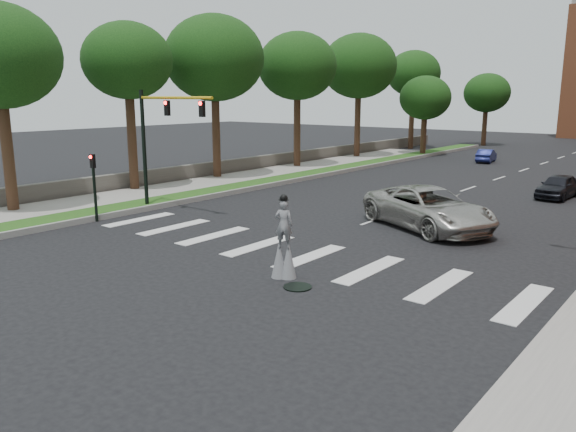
{
  "coord_description": "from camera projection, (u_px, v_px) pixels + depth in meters",
  "views": [
    {
      "loc": [
        13.21,
        -15.29,
        5.91
      ],
      "look_at": [
        1.02,
        0.0,
        1.7
      ],
      "focal_mm": 35.0,
      "sensor_mm": 36.0,
      "label": 1
    }
  ],
  "objects": [
    {
      "name": "tree_4",
      "position": [
        359.0,
        66.0,
        52.5
      ],
      "size": [
        7.06,
        7.06,
        11.6
      ],
      "color": "#372216",
      "rests_on": "ground"
    },
    {
      "name": "sidewalk_left",
      "position": [
        200.0,
        184.0,
        37.44
      ],
      "size": [
        4.0,
        60.0,
        0.18
      ],
      "primitive_type": "cube",
      "color": "gray",
      "rests_on": "ground"
    },
    {
      "name": "stilt_performer",
      "position": [
        284.0,
        246.0,
        18.36
      ],
      "size": [
        0.81,
        0.65,
        2.81
      ],
      "rotation": [
        0.0,
        0.0,
        3.57
      ],
      "color": "#372216",
      "rests_on": "ground"
    },
    {
      "name": "manhole",
      "position": [
        298.0,
        287.0,
        17.62
      ],
      "size": [
        0.9,
        0.9,
        0.04
      ],
      "primitive_type": "cylinder",
      "color": "black",
      "rests_on": "ground"
    },
    {
      "name": "median_curb",
      "position": [
        334.0,
        173.0,
        42.61
      ],
      "size": [
        0.2,
        60.0,
        0.28
      ],
      "primitive_type": "cube",
      "color": "gray",
      "rests_on": "ground"
    },
    {
      "name": "tree_5",
      "position": [
        414.0,
        74.0,
        61.87
      ],
      "size": [
        5.88,
        5.88,
        10.79
      ],
      "color": "#372216",
      "rests_on": "ground"
    },
    {
      "name": "tree_7",
      "position": [
        487.0,
        93.0,
        66.42
      ],
      "size": [
        5.38,
        5.38,
        8.5
      ],
      "color": "#372216",
      "rests_on": "ground"
    },
    {
      "name": "tree_6",
      "position": [
        425.0,
        98.0,
        55.0
      ],
      "size": [
        5.02,
        5.02,
        7.82
      ],
      "color": "#372216",
      "rests_on": "ground"
    },
    {
      "name": "tree_3",
      "position": [
        297.0,
        67.0,
        45.14
      ],
      "size": [
        6.37,
        6.37,
        10.93
      ],
      "color": "#372216",
      "rests_on": "ground"
    },
    {
      "name": "ground_plane",
      "position": [
        267.0,
        257.0,
        20.98
      ],
      "size": [
        160.0,
        160.0,
        0.0
      ],
      "primitive_type": "plane",
      "color": "black",
      "rests_on": "ground"
    },
    {
      "name": "car_near",
      "position": [
        558.0,
        186.0,
        32.88
      ],
      "size": [
        1.94,
        4.2,
        1.39
      ],
      "primitive_type": "imported",
      "rotation": [
        0.0,
        0.0,
        -0.07
      ],
      "color": "black",
      "rests_on": "ground"
    },
    {
      "name": "grass_median",
      "position": [
        323.0,
        172.0,
        43.25
      ],
      "size": [
        2.0,
        60.0,
        0.25
      ],
      "primitive_type": "cube",
      "color": "#1F4915",
      "rests_on": "ground"
    },
    {
      "name": "traffic_signal",
      "position": [
        158.0,
        131.0,
        28.36
      ],
      "size": [
        5.3,
        0.23,
        6.2
      ],
      "color": "black",
      "rests_on": "ground"
    },
    {
      "name": "tree_1",
      "position": [
        127.0,
        62.0,
        33.72
      ],
      "size": [
        5.42,
        5.42,
        10.27
      ],
      "color": "#372216",
      "rests_on": "ground"
    },
    {
      "name": "secondary_signal",
      "position": [
        94.0,
        181.0,
        26.46
      ],
      "size": [
        0.25,
        0.21,
        3.23
      ],
      "color": "black",
      "rests_on": "ground"
    },
    {
      "name": "tree_2",
      "position": [
        214.0,
        59.0,
        38.85
      ],
      "size": [
        6.97,
        6.97,
        11.41
      ],
      "color": "#372216",
      "rests_on": "ground"
    },
    {
      "name": "suv_crossing",
      "position": [
        428.0,
        208.0,
        25.24
      ],
      "size": [
        7.44,
        5.83,
        1.88
      ],
      "primitive_type": "imported",
      "rotation": [
        0.0,
        0.0,
        1.1
      ],
      "color": "#B4B1AA",
      "rests_on": "ground"
    },
    {
      "name": "car_mid",
      "position": [
        486.0,
        156.0,
        50.63
      ],
      "size": [
        1.81,
        3.75,
        1.18
      ],
      "primitive_type": "imported",
      "rotation": [
        0.0,
        0.0,
        3.3
      ],
      "color": "navy",
      "rests_on": "ground"
    },
    {
      "name": "stone_wall",
      "position": [
        284.0,
        159.0,
        48.04
      ],
      "size": [
        0.5,
        56.0,
        1.1
      ],
      "primitive_type": "cube",
      "color": "#504C45",
      "rests_on": "ground"
    }
  ]
}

